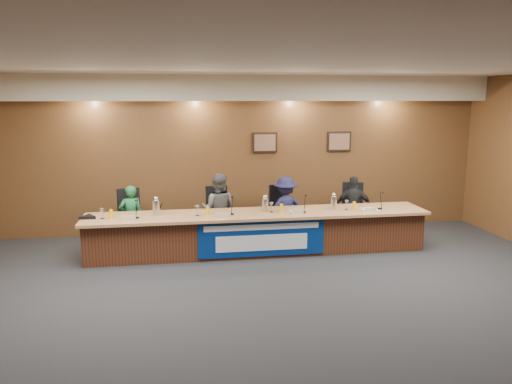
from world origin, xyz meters
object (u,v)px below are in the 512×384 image
office_chair_b (218,218)px  panelist_b (218,209)px  banner (262,238)px  office_chair_d (352,213)px  carafe_left (156,208)px  carafe_mid (265,205)px  carafe_right (334,203)px  speakerphone (88,217)px  panelist_d (354,207)px  dais_body (258,233)px  office_chair_a (132,221)px  office_chair_c (284,216)px  panelist_a (131,217)px  panelist_c (285,209)px

office_chair_b → panelist_b: bearing=-91.3°
banner → office_chair_d: banner is taller
panelist_b → carafe_left: bearing=41.3°
carafe_mid → office_chair_d: bearing=20.7°
carafe_right → carafe_left: bearing=178.8°
carafe_right → speakerphone: carafe_right is taller
carafe_mid → panelist_d: bearing=18.0°
panelist_b → carafe_left: (-1.13, -0.59, 0.20)m
banner → carafe_mid: 0.67m
banner → speakerphone: (-2.92, 0.38, 0.40)m
dais_body → office_chair_a: 2.40m
office_chair_c → speakerphone: (-3.56, -0.78, 0.30)m
panelist_a → carafe_mid: panelist_a is taller
speakerphone → panelist_d: bearing=7.8°
panelist_b → carafe_mid: size_ratio=5.78×
panelist_c → carafe_left: 2.51m
panelist_a → office_chair_a: size_ratio=2.47×
panelist_a → office_chair_b: 1.62m
dais_body → office_chair_b: (-0.66, 0.75, 0.13)m
banner → office_chair_d: size_ratio=4.58×
office_chair_c → speakerphone: bearing=173.8°
office_chair_c → carafe_right: (0.75, -0.76, 0.39)m
dais_body → office_chair_c: (0.64, 0.75, 0.13)m
banner → carafe_right: 1.53m
dais_body → panelist_b: size_ratio=4.40×
panelist_d → office_chair_c: size_ratio=2.59×
office_chair_b → panelist_a: bearing=-177.8°
panelist_a → office_chair_c: size_ratio=2.47×
carafe_right → speakerphone: size_ratio=0.77×
office_chair_b → speakerphone: (-2.26, -0.78, 0.30)m
panelist_d → office_chair_b: (-2.69, 0.10, -0.14)m
banner → office_chair_d: bearing=29.7°
panelist_a → panelist_d: size_ratio=0.95×
panelist_b → panelist_a: bearing=13.6°
panelist_a → panelist_c: bearing=167.5°
panelist_a → carafe_left: (0.49, -0.59, 0.29)m
dais_body → office_chair_a: dais_body is taller
dais_body → office_chair_a: bearing=161.9°
office_chair_b → carafe_left: bearing=-149.7°
panelist_d → carafe_right: bearing=61.9°
panelist_a → speakerphone: (-0.65, -0.68, 0.18)m
office_chair_a → office_chair_b: same height
office_chair_a → panelist_b: bearing=-20.0°
office_chair_b → office_chair_c: (1.30, 0.00, 0.00)m
panelist_d → office_chair_c: 1.40m
panelist_a → office_chair_c: 2.92m
panelist_b → office_chair_a: 1.63m
office_chair_d → carafe_mid: bearing=-137.3°
panelist_d → carafe_mid: 2.01m
carafe_right → speakerphone: 4.32m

